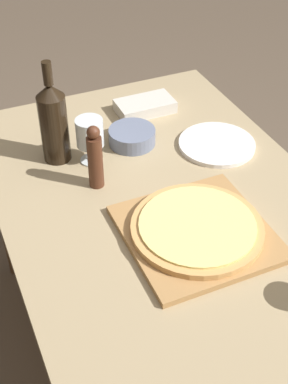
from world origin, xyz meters
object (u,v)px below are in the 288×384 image
at_px(pepper_mill, 95,158).
at_px(small_bowl, 132,137).
at_px(wine_glass, 90,134).
at_px(pizza, 197,227).
at_px(wine_bottle, 53,122).

xyz_separation_m(pepper_mill, small_bowl, (0.18, 0.16, -0.07)).
bearing_deg(small_bowl, wine_glass, -165.76).
height_order(pepper_mill, small_bowl, pepper_mill).
xyz_separation_m(pizza, small_bowl, (0.01, 0.46, -0.00)).
relative_size(wine_glass, small_bowl, 0.98).
relative_size(pizza, wine_bottle, 1.07).
bearing_deg(pepper_mill, small_bowl, 41.71).
distance_m(wine_bottle, small_bowl, 0.27).
relative_size(pizza, pepper_mill, 1.73).
xyz_separation_m(pizza, wine_glass, (-0.14, 0.42, 0.07)).
bearing_deg(small_bowl, pizza, -91.04).
bearing_deg(wine_glass, pizza, -71.30).
height_order(wine_bottle, wine_glass, wine_bottle).
distance_m(pizza, wine_bottle, 0.54).
relative_size(wine_bottle, small_bowl, 2.16).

